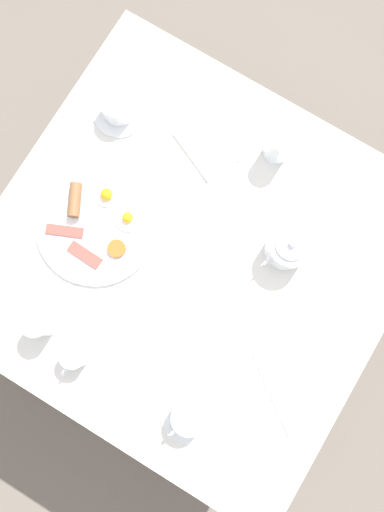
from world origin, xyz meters
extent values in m
plane|color=#70665B|center=(0.00, 0.00, 0.00)|extent=(8.00, 8.00, 0.00)
cube|color=silver|center=(0.00, 0.00, 0.71)|extent=(1.00, 1.03, 0.03)
cylinder|color=brown|center=(-0.45, -0.47, 0.35)|extent=(0.04, 0.04, 0.69)
cylinder|color=brown|center=(0.45, -0.47, 0.35)|extent=(0.04, 0.04, 0.69)
cylinder|color=brown|center=(-0.45, 0.47, 0.35)|extent=(0.04, 0.04, 0.69)
cylinder|color=brown|center=(0.45, 0.47, 0.35)|extent=(0.04, 0.04, 0.69)
cylinder|color=white|center=(0.06, -0.25, 0.73)|extent=(0.32, 0.32, 0.01)
cylinder|color=white|center=(0.00, -0.19, 0.74)|extent=(0.07, 0.07, 0.00)
sphere|color=yellow|center=(0.00, -0.19, 0.75)|extent=(0.03, 0.03, 0.03)
cylinder|color=white|center=(-0.02, -0.27, 0.74)|extent=(0.06, 0.06, 0.00)
sphere|color=yellow|center=(-0.02, -0.27, 0.75)|extent=(0.03, 0.03, 0.03)
cylinder|color=brown|center=(0.03, -0.33, 0.75)|extent=(0.09, 0.07, 0.03)
cube|color=#B74C42|center=(0.11, -0.32, 0.74)|extent=(0.06, 0.10, 0.01)
cube|color=#B74C42|center=(0.14, -0.24, 0.74)|extent=(0.03, 0.09, 0.01)
cylinder|color=#D16023|center=(0.08, -0.18, 0.74)|extent=(0.05, 0.05, 0.01)
cylinder|color=white|center=(-0.14, 0.20, 0.77)|extent=(0.11, 0.11, 0.09)
cylinder|color=white|center=(-0.14, 0.20, 0.81)|extent=(0.08, 0.08, 0.01)
sphere|color=white|center=(-0.14, 0.20, 0.83)|extent=(0.02, 0.02, 0.02)
cone|color=white|center=(-0.08, 0.17, 0.77)|extent=(0.05, 0.04, 0.04)
torus|color=white|center=(-0.19, 0.22, 0.77)|extent=(0.07, 0.04, 0.07)
cylinder|color=white|center=(0.34, 0.20, 0.73)|extent=(0.14, 0.14, 0.01)
cylinder|color=white|center=(0.34, 0.20, 0.76)|extent=(0.09, 0.09, 0.06)
cylinder|color=olive|center=(0.34, 0.20, 0.76)|extent=(0.07, 0.07, 0.05)
torus|color=white|center=(0.38, 0.18, 0.76)|extent=(0.05, 0.02, 0.05)
cylinder|color=white|center=(-0.24, -0.37, 0.73)|extent=(0.14, 0.14, 0.01)
cylinder|color=white|center=(-0.24, -0.37, 0.76)|extent=(0.09, 0.09, 0.06)
cylinder|color=olive|center=(-0.24, -0.37, 0.75)|extent=(0.07, 0.07, 0.05)
torus|color=white|center=(-0.28, -0.37, 0.76)|extent=(0.05, 0.01, 0.05)
cylinder|color=white|center=(-0.36, 0.05, 0.78)|extent=(0.07, 0.07, 0.11)
cylinder|color=white|center=(0.34, -0.23, 0.77)|extent=(0.07, 0.07, 0.09)
cylinder|color=white|center=(0.36, -0.12, 0.76)|extent=(0.07, 0.07, 0.07)
torus|color=white|center=(0.40, -0.12, 0.76)|extent=(0.05, 0.01, 0.05)
cube|color=white|center=(-0.28, -0.12, 0.73)|extent=(0.17, 0.19, 0.01)
cube|color=silver|center=(0.25, 0.02, 0.73)|extent=(0.04, 0.19, 0.00)
cube|color=silver|center=(0.19, 0.35, 0.73)|extent=(0.14, 0.19, 0.00)
camera|label=1|loc=(0.15, 0.09, 2.00)|focal=35.00mm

